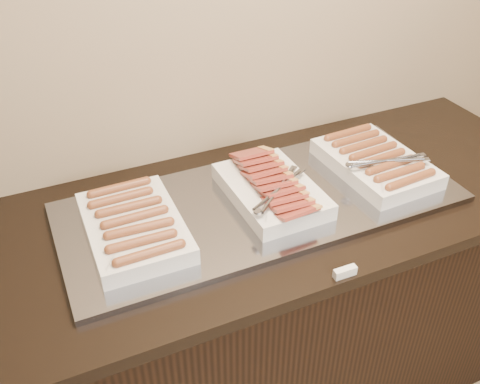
# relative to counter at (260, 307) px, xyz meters

# --- Properties ---
(counter) EXTENTS (2.06, 0.76, 0.90)m
(counter) POSITION_rel_counter_xyz_m (0.00, 0.00, 0.00)
(counter) COLOR black
(counter) RESTS_ON ground
(warming_tray) EXTENTS (1.20, 0.50, 0.02)m
(warming_tray) POSITION_rel_counter_xyz_m (-0.01, 0.00, 0.46)
(warming_tray) COLOR gray
(warming_tray) RESTS_ON counter
(dish_left) EXTENTS (0.25, 0.38, 0.07)m
(dish_left) POSITION_rel_counter_xyz_m (-0.40, 0.00, 0.50)
(dish_left) COLOR silver
(dish_left) RESTS_ON warming_tray
(dish_center) EXTENTS (0.26, 0.38, 0.10)m
(dish_center) POSITION_rel_counter_xyz_m (0.02, -0.00, 0.50)
(dish_center) COLOR silver
(dish_center) RESTS_ON warming_tray
(dish_right) EXTENTS (0.28, 0.39, 0.08)m
(dish_right) POSITION_rel_counter_xyz_m (0.40, -0.00, 0.50)
(dish_right) COLOR silver
(dish_right) RESTS_ON warming_tray
(label_holder) EXTENTS (0.06, 0.02, 0.02)m
(label_holder) POSITION_rel_counter_xyz_m (0.05, -0.36, 0.46)
(label_holder) COLOR silver
(label_holder) RESTS_ON counter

